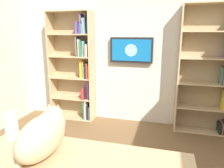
# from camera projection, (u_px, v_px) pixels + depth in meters

# --- Properties ---
(wall_back) EXTENTS (4.52, 0.06, 2.70)m
(wall_back) POSITION_uv_depth(u_px,v_px,m) (136.00, 51.00, 3.82)
(wall_back) COLOR beige
(wall_back) RESTS_ON ground
(bookshelf_left) EXTENTS (0.91, 0.28, 2.11)m
(bookshelf_left) POSITION_uv_depth(u_px,v_px,m) (214.00, 71.00, 3.42)
(bookshelf_left) COLOR tan
(bookshelf_left) RESTS_ON ground
(bookshelf_right) EXTENTS (0.84, 0.28, 2.05)m
(bookshelf_right) POSITION_uv_depth(u_px,v_px,m) (77.00, 67.00, 4.01)
(bookshelf_right) COLOR tan
(bookshelf_right) RESTS_ON ground
(wall_mounted_tv) EXTENTS (0.76, 0.07, 0.45)m
(wall_mounted_tv) POSITION_uv_depth(u_px,v_px,m) (131.00, 50.00, 3.76)
(wall_mounted_tv) COLOR black
(cat) EXTENTS (0.26, 0.68, 0.35)m
(cat) POSITION_uv_depth(u_px,v_px,m) (45.00, 133.00, 1.60)
(cat) COLOR #D1B284
(cat) RESTS_ON desk
(paper_towel_roll) EXTENTS (0.11, 0.11, 0.23)m
(paper_towel_roll) POSITION_uv_depth(u_px,v_px,m) (12.00, 126.00, 1.84)
(paper_towel_roll) COLOR white
(paper_towel_roll) RESTS_ON desk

